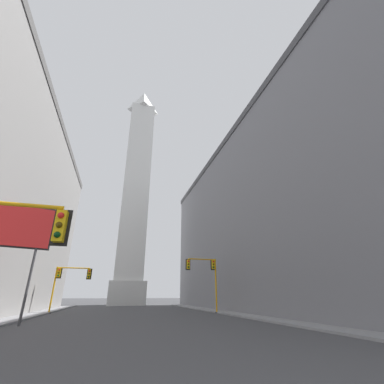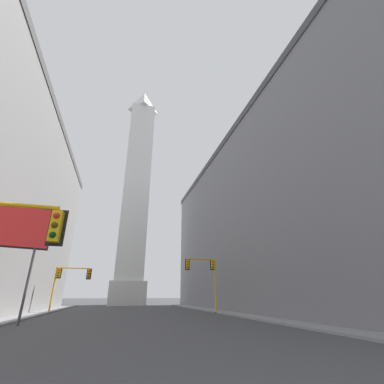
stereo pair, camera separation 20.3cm
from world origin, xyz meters
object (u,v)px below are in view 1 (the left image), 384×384
traffic_light_mid_right (206,271)px  traffic_light_mid_left (68,278)px  obelisk (136,186)px  billboard_sign (13,228)px

traffic_light_mid_right → traffic_light_mid_left: (-16.44, 4.42, -0.78)m
obelisk → traffic_light_mid_right: size_ratio=9.12×
traffic_light_mid_left → billboard_sign: billboard_sign is taller
traffic_light_mid_left → billboard_sign: size_ratio=0.61×
traffic_light_mid_left → obelisk: bearing=71.8°
obelisk → billboard_sign: size_ratio=6.70×
obelisk → billboard_sign: (-10.26, -39.09, -20.87)m
traffic_light_mid_left → billboard_sign: bearing=-98.4°
traffic_light_mid_left → billboard_sign: (-2.09, -14.22, 2.70)m
traffic_light_mid_right → traffic_light_mid_left: 17.04m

